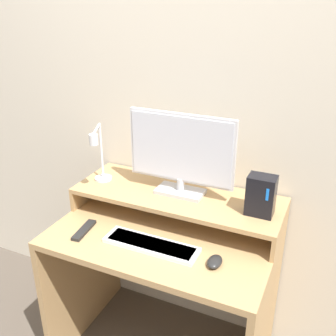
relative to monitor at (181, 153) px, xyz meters
name	(u,v)px	position (x,y,z in m)	size (l,w,h in m)	color
wall_back	(196,111)	(-0.01, 0.21, 0.15)	(6.00, 0.05, 2.50)	beige
desk	(164,273)	(-0.01, -0.16, -0.58)	(1.02, 0.67, 0.77)	tan
monitor_shelf	(177,197)	(-0.01, -0.01, -0.23)	(1.02, 0.37, 0.12)	tan
monitor	(181,153)	(0.00, 0.00, 0.00)	(0.52, 0.12, 0.40)	#BCBCC1
desk_lamp	(99,157)	(-0.40, -0.08, -0.06)	(0.12, 0.20, 0.31)	silver
router_dock	(261,195)	(0.39, -0.04, -0.12)	(0.12, 0.09, 0.18)	black
keyboard	(152,245)	(-0.01, -0.30, -0.32)	(0.42, 0.12, 0.02)	white
mouse	(215,262)	(0.28, -0.30, -0.32)	(0.06, 0.09, 0.03)	black
remote_control	(84,230)	(-0.35, -0.32, -0.33)	(0.06, 0.17, 0.02)	black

